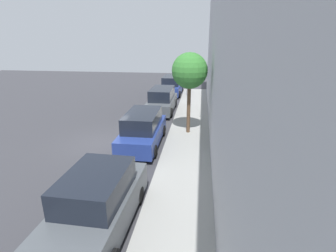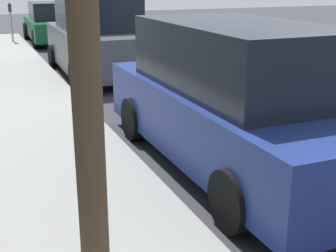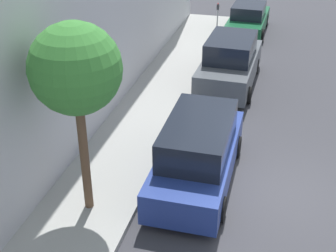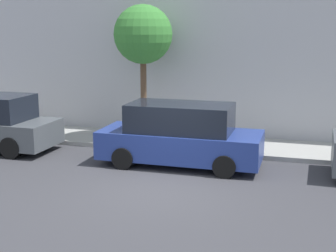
{
  "view_description": "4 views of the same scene",
  "coord_description": "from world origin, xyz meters",
  "px_view_note": "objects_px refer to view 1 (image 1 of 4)",
  "views": [
    {
      "loc": [
        5.37,
        -13.25,
        5.8
      ],
      "look_at": [
        3.62,
        0.55,
        1.0
      ],
      "focal_mm": 28.0,
      "sensor_mm": 36.0,
      "label": 1
    },
    {
      "loc": [
        5.37,
        5.15,
        2.43
      ],
      "look_at": [
        3.65,
        1.0,
        1.0
      ],
      "focal_mm": 50.0,
      "sensor_mm": 36.0,
      "label": 2
    },
    {
      "loc": [
        0.35,
        10.67,
        7.73
      ],
      "look_at": [
        3.41,
        -1.05,
        1.0
      ],
      "focal_mm": 50.0,
      "sensor_mm": 36.0,
      "label": 3
    },
    {
      "loc": [
        -11.1,
        -3.49,
        4.11
      ],
      "look_at": [
        3.17,
        0.68,
        1.0
      ],
      "focal_mm": 50.0,
      "sensor_mm": 36.0,
      "label": 4
    }
  ],
  "objects_px": {
    "parked_minivan_third": "(143,129)",
    "parking_meter_far": "(187,87)",
    "parked_suv_second": "(98,204)",
    "parked_minivan_fifth": "(172,86)",
    "street_tree": "(190,71)",
    "parked_minivan_fourth": "(162,100)"
  },
  "relations": [
    {
      "from": "parked_minivan_third",
      "to": "street_tree",
      "type": "height_order",
      "value": "street_tree"
    },
    {
      "from": "parked_minivan_fifth",
      "to": "street_tree",
      "type": "relative_size",
      "value": 1.03
    },
    {
      "from": "parked_minivan_fourth",
      "to": "parking_meter_far",
      "type": "bearing_deg",
      "value": 74.22
    },
    {
      "from": "parked_suv_second",
      "to": "parked_minivan_third",
      "type": "xyz_separation_m",
      "value": [
        -0.08,
        6.8,
        -0.01
      ]
    },
    {
      "from": "parked_minivan_third",
      "to": "parking_meter_far",
      "type": "distance_m",
      "value": 12.78
    },
    {
      "from": "parked_suv_second",
      "to": "parked_minivan_fourth",
      "type": "xyz_separation_m",
      "value": [
        -0.04,
        13.71,
        -0.01
      ]
    },
    {
      "from": "parked_suv_second",
      "to": "parking_meter_far",
      "type": "distance_m",
      "value": 19.54
    },
    {
      "from": "parked_minivan_fourth",
      "to": "street_tree",
      "type": "height_order",
      "value": "street_tree"
    },
    {
      "from": "parked_minivan_third",
      "to": "parked_minivan_fourth",
      "type": "xyz_separation_m",
      "value": [
        0.04,
        6.91,
        -0.0
      ]
    },
    {
      "from": "parked_minivan_fourth",
      "to": "street_tree",
      "type": "distance_m",
      "value": 6.2
    },
    {
      "from": "parked_minivan_third",
      "to": "parked_minivan_fifth",
      "type": "bearing_deg",
      "value": 89.6
    },
    {
      "from": "parked_suv_second",
      "to": "parked_minivan_fifth",
      "type": "bearing_deg",
      "value": 89.97
    },
    {
      "from": "parked_minivan_fifth",
      "to": "parking_meter_far",
      "type": "xyz_separation_m",
      "value": [
        1.57,
        -0.84,
        0.09
      ]
    },
    {
      "from": "parked_minivan_third",
      "to": "parking_meter_far",
      "type": "relative_size",
      "value": 3.5
    },
    {
      "from": "parked_suv_second",
      "to": "parked_minivan_fifth",
      "type": "height_order",
      "value": "parked_suv_second"
    },
    {
      "from": "parking_meter_far",
      "to": "parked_minivan_fourth",
      "type": "bearing_deg",
      "value": -105.78
    },
    {
      "from": "street_tree",
      "to": "parked_minivan_third",
      "type": "bearing_deg",
      "value": -140.12
    },
    {
      "from": "parked_minivan_third",
      "to": "parked_minivan_fifth",
      "type": "distance_m",
      "value": 13.51
    },
    {
      "from": "parked_minivan_fourth",
      "to": "parked_suv_second",
      "type": "bearing_deg",
      "value": -89.81
    },
    {
      "from": "parked_minivan_third",
      "to": "parked_minivan_fourth",
      "type": "distance_m",
      "value": 6.91
    },
    {
      "from": "parked_minivan_fifth",
      "to": "parking_meter_far",
      "type": "bearing_deg",
      "value": -28.05
    },
    {
      "from": "parked_suv_second",
      "to": "parked_minivan_fifth",
      "type": "relative_size",
      "value": 0.98
    }
  ]
}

